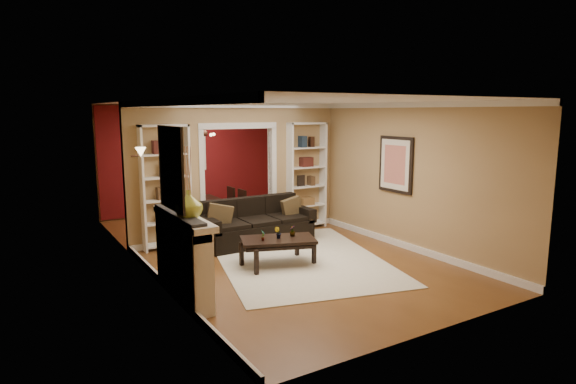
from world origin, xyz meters
TOP-DOWN VIEW (x-y plane):
  - floor at (0.00, 0.00)m, footprint 8.00×8.00m
  - ceiling at (0.00, 0.00)m, footprint 8.00×8.00m
  - wall_back at (0.00, 4.00)m, footprint 8.00×0.00m
  - wall_front at (0.00, -4.00)m, footprint 8.00×0.00m
  - wall_left at (-2.25, 0.00)m, footprint 0.00×8.00m
  - wall_right at (2.25, 0.00)m, footprint 0.00×8.00m
  - partition_wall at (0.00, 1.20)m, footprint 4.50×0.15m
  - red_back_panel at (0.00, 3.97)m, footprint 4.44×0.04m
  - dining_window at (0.00, 3.93)m, footprint 0.78×0.03m
  - area_rug at (0.18, -0.84)m, footprint 3.53×4.31m
  - sofa at (0.03, 0.45)m, footprint 2.20×0.95m
  - pillow_left at (-0.75, 0.43)m, footprint 0.46×0.24m
  - pillow_right at (0.81, 0.43)m, footprint 0.40×0.12m
  - coffee_table at (-0.29, -0.93)m, footprint 1.36×1.02m
  - plant_left at (-0.57, -0.93)m, footprint 0.10×0.11m
  - plant_center at (-0.29, -0.93)m, footprint 0.13×0.13m
  - plant_right at (-0.01, -0.93)m, footprint 0.14×0.14m
  - bookshelf_left at (-1.55, 1.03)m, footprint 0.90×0.30m
  - bookshelf_right at (1.55, 1.03)m, footprint 0.90×0.30m
  - fireplace at (-2.09, -1.50)m, footprint 0.32×1.70m
  - vase at (-2.09, -1.75)m, footprint 0.46×0.46m
  - mirror at (-2.23, -1.50)m, footprint 0.03×0.95m
  - wall_sconce at (-2.15, 0.55)m, footprint 0.18×0.18m
  - framed_art at (2.21, -1.00)m, footprint 0.04×0.85m
  - dining_table at (-0.14, 2.61)m, footprint 1.49×0.83m
  - dining_chair_nw at (-0.69, 2.31)m, footprint 0.50×0.50m
  - dining_chair_ne at (0.41, 2.31)m, footprint 0.45×0.45m
  - dining_chair_sw at (-0.69, 2.91)m, footprint 0.47×0.47m
  - dining_chair_se at (0.41, 2.91)m, footprint 0.43×0.43m
  - chandelier at (0.00, 2.70)m, footprint 0.50×0.50m

SIDE VIEW (x-z plane):
  - floor at x=0.00m, z-range 0.00..0.00m
  - area_rug at x=0.18m, z-range 0.00..0.01m
  - coffee_table at x=-0.29m, z-range 0.00..0.46m
  - dining_table at x=-0.14m, z-range 0.00..0.52m
  - dining_chair_se at x=0.41m, z-range 0.00..0.75m
  - dining_chair_ne at x=0.41m, z-range 0.00..0.77m
  - dining_chair_nw at x=-0.69m, z-range 0.00..0.80m
  - sofa at x=0.03m, z-range 0.00..0.86m
  - dining_chair_sw at x=-0.69m, z-range 0.00..0.91m
  - plant_left at x=-0.57m, z-range 0.46..0.64m
  - plant_right at x=-0.01m, z-range 0.46..0.64m
  - plant_center at x=-0.29m, z-range 0.46..0.65m
  - fireplace at x=-2.09m, z-range 0.00..1.16m
  - pillow_right at x=0.81m, z-range 0.42..0.82m
  - pillow_left at x=-0.75m, z-range 0.42..0.87m
  - bookshelf_left at x=-1.55m, z-range 0.00..2.30m
  - bookshelf_right at x=1.55m, z-range 0.00..2.30m
  - red_back_panel at x=0.00m, z-range 0.00..2.64m
  - vase at x=-2.09m, z-range 1.16..1.53m
  - wall_back at x=0.00m, z-range -2.65..5.35m
  - wall_front at x=0.00m, z-range -2.65..5.35m
  - wall_left at x=-2.25m, z-range -2.65..5.35m
  - wall_right at x=2.25m, z-range -2.65..5.35m
  - partition_wall at x=0.00m, z-range 0.00..2.70m
  - dining_window at x=0.00m, z-range 1.06..2.04m
  - framed_art at x=2.21m, z-range 1.02..2.08m
  - mirror at x=-2.23m, z-range 1.25..2.35m
  - wall_sconce at x=-2.15m, z-range 1.72..1.94m
  - chandelier at x=0.00m, z-range 1.87..2.17m
  - ceiling at x=0.00m, z-range 2.70..2.70m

